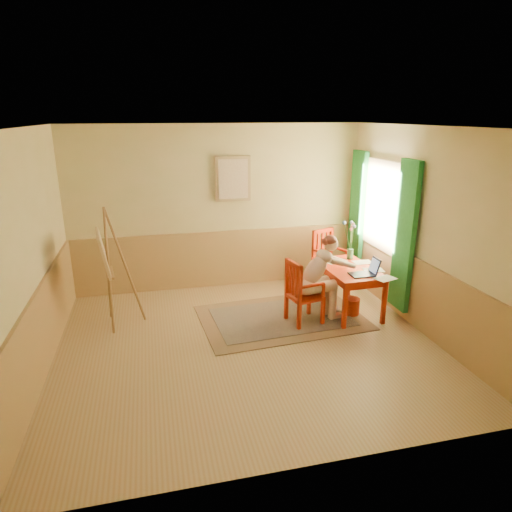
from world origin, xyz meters
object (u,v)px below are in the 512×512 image
object	(u,v)px
table	(348,273)
easel	(106,257)
chair_left	(302,292)
laptop	(366,272)
figure	(320,275)
chair_back	(328,260)

from	to	relation	value
table	easel	size ratio (longest dim) A/B	0.70
table	chair_left	size ratio (longest dim) A/B	1.27
chair_left	laptop	size ratio (longest dim) A/B	2.39
table	chair_left	world-z (taller)	chair_left
figure	easel	xyz separation A→B (m)	(-2.97, 0.55, 0.33)
chair_back	chair_left	bearing A→B (deg)	-126.16
table	chair_left	xyz separation A→B (m)	(-0.82, -0.23, -0.15)
table	chair_left	bearing A→B (deg)	-164.02
table	chair_back	distance (m)	1.02
figure	easel	bearing A→B (deg)	169.60
chair_left	easel	size ratio (longest dim) A/B	0.55
chair_left	table	bearing A→B (deg)	15.98
figure	table	bearing A→B (deg)	19.26
chair_back	figure	bearing A→B (deg)	-117.72
laptop	easel	distance (m)	3.69
chair_back	figure	world-z (taller)	figure
chair_back	easel	size ratio (longest dim) A/B	0.59
figure	laptop	bearing A→B (deg)	-14.90
table	chair_left	distance (m)	0.86
chair_back	easel	xyz separation A→B (m)	(-3.60, -0.65, 0.52)
chair_left	figure	bearing A→B (deg)	9.37
easel	chair_back	bearing A→B (deg)	10.28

